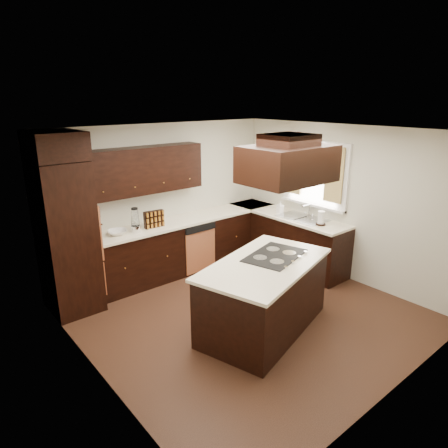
% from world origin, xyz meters
% --- Properties ---
extents(floor, '(4.20, 4.20, 0.02)m').
position_xyz_m(floor, '(0.00, 0.00, -0.01)').
color(floor, '#54311F').
rests_on(floor, ground).
extents(ceiling, '(4.20, 4.20, 0.02)m').
position_xyz_m(ceiling, '(0.00, 0.00, 2.51)').
color(ceiling, silver).
rests_on(ceiling, ground).
extents(wall_back, '(4.20, 0.02, 2.50)m').
position_xyz_m(wall_back, '(0.00, 2.11, 1.25)').
color(wall_back, beige).
rests_on(wall_back, ground).
extents(wall_front, '(4.20, 0.02, 2.50)m').
position_xyz_m(wall_front, '(0.00, -2.11, 1.25)').
color(wall_front, beige).
rests_on(wall_front, ground).
extents(wall_left, '(0.02, 4.20, 2.50)m').
position_xyz_m(wall_left, '(-2.11, 0.00, 1.25)').
color(wall_left, beige).
rests_on(wall_left, ground).
extents(wall_right, '(0.02, 4.20, 2.50)m').
position_xyz_m(wall_right, '(2.11, 0.00, 1.25)').
color(wall_right, beige).
rests_on(wall_right, ground).
extents(oven_column, '(0.65, 0.75, 2.12)m').
position_xyz_m(oven_column, '(-1.78, 1.71, 1.06)').
color(oven_column, black).
rests_on(oven_column, floor).
extents(wall_oven_face, '(0.05, 0.62, 0.78)m').
position_xyz_m(wall_oven_face, '(-1.43, 1.71, 1.12)').
color(wall_oven_face, '#B9653D').
rests_on(wall_oven_face, oven_column).
extents(base_cabinets_back, '(2.93, 0.60, 0.88)m').
position_xyz_m(base_cabinets_back, '(0.03, 1.80, 0.44)').
color(base_cabinets_back, black).
rests_on(base_cabinets_back, floor).
extents(base_cabinets_right, '(0.60, 2.40, 0.88)m').
position_xyz_m(base_cabinets_right, '(1.80, 0.90, 0.44)').
color(base_cabinets_right, black).
rests_on(base_cabinets_right, floor).
extents(countertop_back, '(2.93, 0.63, 0.04)m').
position_xyz_m(countertop_back, '(0.03, 1.79, 0.90)').
color(countertop_back, white).
rests_on(countertop_back, base_cabinets_back).
extents(countertop_right, '(0.63, 2.40, 0.04)m').
position_xyz_m(countertop_right, '(1.79, 0.90, 0.90)').
color(countertop_right, white).
rests_on(countertop_right, base_cabinets_right).
extents(upper_cabinets, '(2.00, 0.34, 0.72)m').
position_xyz_m(upper_cabinets, '(-0.43, 1.93, 1.81)').
color(upper_cabinets, black).
rests_on(upper_cabinets, wall_back).
extents(dishwasher_front, '(0.60, 0.05, 0.72)m').
position_xyz_m(dishwasher_front, '(0.33, 1.50, 0.40)').
color(dishwasher_front, '#B9653D').
rests_on(dishwasher_front, floor).
extents(window_frame, '(0.06, 1.32, 1.12)m').
position_xyz_m(window_frame, '(2.07, 0.55, 1.65)').
color(window_frame, white).
rests_on(window_frame, wall_right).
extents(window_pane, '(0.00, 1.20, 1.00)m').
position_xyz_m(window_pane, '(2.10, 0.55, 1.65)').
color(window_pane, white).
rests_on(window_pane, wall_right).
extents(curtain_left, '(0.02, 0.34, 0.90)m').
position_xyz_m(curtain_left, '(2.01, 0.13, 1.70)').
color(curtain_left, beige).
rests_on(curtain_left, wall_right).
extents(curtain_right, '(0.02, 0.34, 0.90)m').
position_xyz_m(curtain_right, '(2.01, 0.97, 1.70)').
color(curtain_right, beige).
rests_on(curtain_right, wall_right).
extents(sink_rim, '(0.52, 0.84, 0.01)m').
position_xyz_m(sink_rim, '(1.80, 0.55, 0.92)').
color(sink_rim, silver).
rests_on(sink_rim, countertop_right).
extents(island, '(2.00, 1.45, 0.88)m').
position_xyz_m(island, '(-0.07, -0.40, 0.44)').
color(island, black).
rests_on(island, floor).
extents(island_top, '(2.08, 1.53, 0.04)m').
position_xyz_m(island_top, '(-0.07, -0.40, 0.90)').
color(island_top, white).
rests_on(island_top, island).
extents(cooktop, '(0.97, 0.78, 0.01)m').
position_xyz_m(cooktop, '(0.20, -0.32, 0.93)').
color(cooktop, black).
rests_on(cooktop, island_top).
extents(range_hood, '(1.05, 0.72, 0.42)m').
position_xyz_m(range_hood, '(0.10, -0.55, 2.16)').
color(range_hood, black).
rests_on(range_hood, ceiling).
extents(hood_duct, '(0.55, 0.50, 0.13)m').
position_xyz_m(hood_duct, '(0.10, -0.55, 2.44)').
color(hood_duct, black).
rests_on(hood_duct, ceiling).
extents(blender_base, '(0.15, 0.15, 0.10)m').
position_xyz_m(blender_base, '(-0.73, 1.71, 0.97)').
color(blender_base, silver).
rests_on(blender_base, countertop_back).
extents(blender_pitcher, '(0.13, 0.13, 0.26)m').
position_xyz_m(blender_pitcher, '(-0.73, 1.71, 1.15)').
color(blender_pitcher, silver).
rests_on(blender_pitcher, blender_base).
extents(spice_rack, '(0.33, 0.11, 0.27)m').
position_xyz_m(spice_rack, '(-0.40, 1.74, 1.05)').
color(spice_rack, black).
rests_on(spice_rack, countertop_back).
extents(mixing_bowl, '(0.37, 0.37, 0.07)m').
position_xyz_m(mixing_bowl, '(-1.01, 1.78, 0.95)').
color(mixing_bowl, white).
rests_on(mixing_bowl, countertop_back).
extents(soap_bottle, '(0.10, 0.10, 0.22)m').
position_xyz_m(soap_bottle, '(1.75, 1.02, 1.03)').
color(soap_bottle, white).
rests_on(soap_bottle, countertop_right).
extents(paper_towel, '(0.13, 0.13, 0.23)m').
position_xyz_m(paper_towel, '(1.73, 0.11, 1.03)').
color(paper_towel, white).
rests_on(paper_towel, countertop_right).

